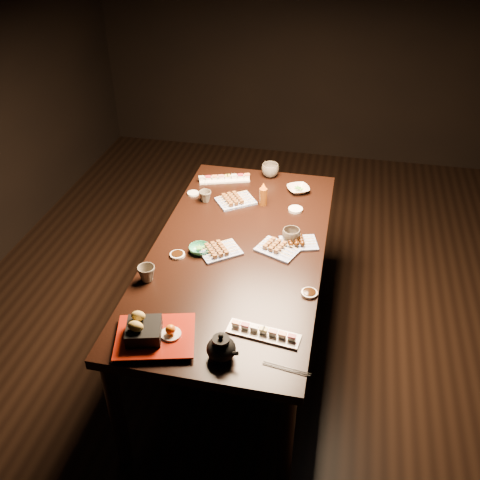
# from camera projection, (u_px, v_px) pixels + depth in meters

# --- Properties ---
(ground) EXTENTS (5.00, 5.00, 0.00)m
(ground) POSITION_uv_depth(u_px,v_px,m) (260.00, 318.00, 3.48)
(ground) COLOR black
(ground) RESTS_ON ground
(dining_table) EXTENTS (0.97, 1.83, 0.75)m
(dining_table) POSITION_uv_depth(u_px,v_px,m) (238.00, 302.00, 3.05)
(dining_table) COLOR black
(dining_table) RESTS_ON ground
(sushi_platter_near) EXTENTS (0.33, 0.13, 0.04)m
(sushi_platter_near) POSITION_uv_depth(u_px,v_px,m) (263.00, 332.00, 2.30)
(sushi_platter_near) COLOR white
(sushi_platter_near) RESTS_ON dining_table
(sushi_platter_far) EXTENTS (0.33, 0.19, 0.04)m
(sushi_platter_far) POSITION_uv_depth(u_px,v_px,m) (224.00, 178.00, 3.43)
(sushi_platter_far) COLOR white
(sushi_platter_far) RESTS_ON dining_table
(yakitori_plate_center) EXTENTS (0.25, 0.24, 0.05)m
(yakitori_plate_center) POSITION_uv_depth(u_px,v_px,m) (220.00, 248.00, 2.79)
(yakitori_plate_center) COLOR #828EB6
(yakitori_plate_center) RESTS_ON dining_table
(yakitori_plate_right) EXTENTS (0.25, 0.22, 0.05)m
(yakitori_plate_right) POSITION_uv_depth(u_px,v_px,m) (278.00, 247.00, 2.80)
(yakitori_plate_right) COLOR #828EB6
(yakitori_plate_right) RESTS_ON dining_table
(yakitori_plate_left) EXTENTS (0.27, 0.26, 0.06)m
(yakitori_plate_left) POSITION_uv_depth(u_px,v_px,m) (236.00, 198.00, 3.21)
(yakitori_plate_left) COLOR #828EB6
(yakitori_plate_left) RESTS_ON dining_table
(tsukune_plate) EXTENTS (0.23, 0.19, 0.05)m
(tsukune_plate) POSITION_uv_depth(u_px,v_px,m) (299.00, 241.00, 2.85)
(tsukune_plate) COLOR #828EB6
(tsukune_plate) RESTS_ON dining_table
(edamame_bowl_green) EXTENTS (0.14, 0.14, 0.03)m
(edamame_bowl_green) POSITION_uv_depth(u_px,v_px,m) (200.00, 249.00, 2.79)
(edamame_bowl_green) COLOR #329968
(edamame_bowl_green) RESTS_ON dining_table
(edamame_bowl_cream) EXTENTS (0.18, 0.18, 0.03)m
(edamame_bowl_cream) POSITION_uv_depth(u_px,v_px,m) (298.00, 189.00, 3.32)
(edamame_bowl_cream) COLOR beige
(edamame_bowl_cream) RESTS_ON dining_table
(tempura_tray) EXTENTS (0.39, 0.34, 0.12)m
(tempura_tray) POSITION_uv_depth(u_px,v_px,m) (154.00, 330.00, 2.25)
(tempura_tray) COLOR black
(tempura_tray) RESTS_ON dining_table
(teacup_near_left) EXTENTS (0.09, 0.09, 0.08)m
(teacup_near_left) POSITION_uv_depth(u_px,v_px,m) (147.00, 274.00, 2.59)
(teacup_near_left) COLOR brown
(teacup_near_left) RESTS_ON dining_table
(teacup_mid_right) EXTENTS (0.12, 0.12, 0.08)m
(teacup_mid_right) POSITION_uv_depth(u_px,v_px,m) (291.00, 236.00, 2.86)
(teacup_mid_right) COLOR brown
(teacup_mid_right) RESTS_ON dining_table
(teacup_far_left) EXTENTS (0.09, 0.09, 0.07)m
(teacup_far_left) POSITION_uv_depth(u_px,v_px,m) (205.00, 196.00, 3.21)
(teacup_far_left) COLOR brown
(teacup_far_left) RESTS_ON dining_table
(teacup_far_right) EXTENTS (0.13, 0.13, 0.09)m
(teacup_far_right) POSITION_uv_depth(u_px,v_px,m) (270.00, 170.00, 3.47)
(teacup_far_right) COLOR brown
(teacup_far_right) RESTS_ON dining_table
(teapot) EXTENTS (0.19, 0.19, 0.12)m
(teapot) POSITION_uv_depth(u_px,v_px,m) (221.00, 346.00, 2.17)
(teapot) COLOR black
(teapot) RESTS_ON dining_table
(condiment_bottle) EXTENTS (0.06, 0.06, 0.14)m
(condiment_bottle) POSITION_uv_depth(u_px,v_px,m) (263.00, 194.00, 3.16)
(condiment_bottle) COLOR #6C360E
(condiment_bottle) RESTS_ON dining_table
(sauce_dish_west) EXTENTS (0.10, 0.10, 0.01)m
(sauce_dish_west) POSITION_uv_depth(u_px,v_px,m) (177.00, 255.00, 2.77)
(sauce_dish_west) COLOR white
(sauce_dish_west) RESTS_ON dining_table
(sauce_dish_east) EXTENTS (0.09, 0.09, 0.01)m
(sauce_dish_east) POSITION_uv_depth(u_px,v_px,m) (296.00, 209.00, 3.14)
(sauce_dish_east) COLOR white
(sauce_dish_east) RESTS_ON dining_table
(sauce_dish_se) EXTENTS (0.10, 0.10, 0.01)m
(sauce_dish_se) POSITION_uv_depth(u_px,v_px,m) (309.00, 293.00, 2.52)
(sauce_dish_se) COLOR white
(sauce_dish_se) RESTS_ON dining_table
(sauce_dish_nw) EXTENTS (0.09, 0.09, 0.01)m
(sauce_dish_nw) POSITION_uv_depth(u_px,v_px,m) (193.00, 193.00, 3.29)
(sauce_dish_nw) COLOR white
(sauce_dish_nw) RESTS_ON dining_table
(chopsticks_near) EXTENTS (0.13, 0.19, 0.01)m
(chopsticks_near) POSITION_uv_depth(u_px,v_px,m) (172.00, 326.00, 2.34)
(chopsticks_near) COLOR black
(chopsticks_near) RESTS_ON dining_table
(chopsticks_se) EXTENTS (0.20, 0.05, 0.01)m
(chopsticks_se) POSITION_uv_depth(u_px,v_px,m) (287.00, 369.00, 2.15)
(chopsticks_se) COLOR black
(chopsticks_se) RESTS_ON dining_table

